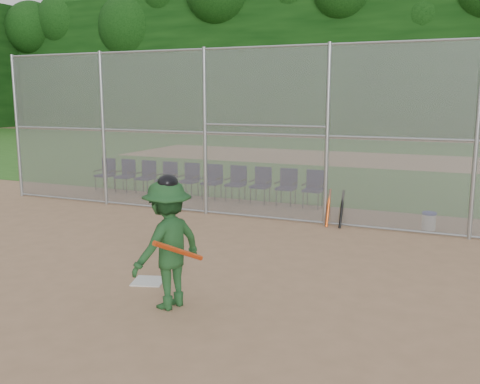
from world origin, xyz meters
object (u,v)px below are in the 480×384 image
at_px(home_plate, 149,281).
at_px(chair_0, 105,175).
at_px(batter_at_plate, 168,244).
at_px(water_cooler, 429,221).

bearing_deg(home_plate, chair_0, 131.64).
distance_m(batter_at_plate, water_cooler, 6.70).
bearing_deg(water_cooler, batter_at_plate, -116.42).
distance_m(batter_at_plate, chair_0, 9.81).
relative_size(batter_at_plate, chair_0, 1.93).
xyz_separation_m(batter_at_plate, water_cooler, (2.97, 5.97, -0.70)).
relative_size(water_cooler, chair_0, 0.40).
bearing_deg(chair_0, water_cooler, -7.60).
height_order(home_plate, water_cooler, water_cooler).
bearing_deg(home_plate, water_cooler, 54.28).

